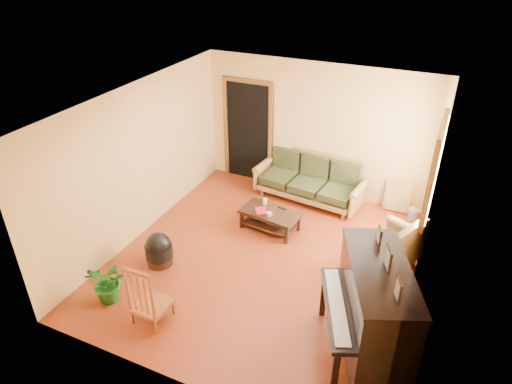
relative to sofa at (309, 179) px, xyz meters
The scene contains 16 objects.
floor 2.15m from the sofa, 90.47° to the right, with size 5.00×5.00×0.00m, color #611E0C.
doorway 1.62m from the sofa, 165.45° to the left, with size 1.08×0.16×2.05m, color black.
window 2.56m from the sofa, 20.02° to the right, with size 0.12×1.36×1.46m, color white.
sofa is the anchor object (origin of this frame).
coffee_table 1.30m from the sofa, 102.19° to the right, with size 1.02×0.56×0.37m, color black.
armchair 2.26m from the sofa, 37.82° to the right, with size 0.84×0.89×0.89m, color olive.
piano 3.80m from the sofa, 59.82° to the right, with size 0.91×1.55×1.37m, color black.
footstool 3.23m from the sofa, 117.53° to the right, with size 0.43×0.43×0.41m, color black.
red_chair 3.99m from the sofa, 102.64° to the right, with size 0.45×0.49×0.97m, color brown.
leaning_frame 1.68m from the sofa, 10.18° to the left, with size 0.47×0.10×0.63m, color #B2883B.
ceramic_crock 2.01m from the sofa, ahead, with size 0.18×0.18×0.22m, color #3646A3.
potted_plant 4.18m from the sofa, 113.11° to the right, with size 0.57×0.49×0.63m, color #1B601B.
book 1.47m from the sofa, 109.53° to the right, with size 0.18×0.25×0.02m, color maroon.
candle 1.16m from the sofa, 113.19° to the right, with size 0.07×0.07×0.11m, color silver.
glass_jar 1.41m from the sofa, 99.44° to the right, with size 0.09×0.09×0.06m, color silver.
remote 1.09m from the sofa, 96.00° to the right, with size 0.15×0.04×0.02m, color black.
Camera 1 is at (2.30, -5.34, 4.60)m, focal length 32.00 mm.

